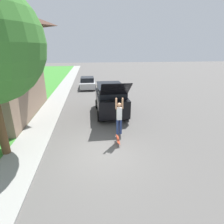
{
  "coord_description": "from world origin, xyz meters",
  "views": [
    {
      "loc": [
        -0.43,
        -7.23,
        4.71
      ],
      "look_at": [
        0.86,
        2.55,
        1.14
      ],
      "focal_mm": 28.0,
      "sensor_mm": 36.0,
      "label": 1
    }
  ],
  "objects_px": {
    "suv_parked": "(111,98)",
    "skateboard": "(118,139)",
    "car_down_street": "(87,83)",
    "skateboarder": "(119,116)"
  },
  "relations": [
    {
      "from": "suv_parked",
      "to": "skateboard",
      "type": "xyz_separation_m",
      "value": [
        -0.19,
        -4.61,
        -0.97
      ]
    },
    {
      "from": "car_down_street",
      "to": "skateboarder",
      "type": "bearing_deg",
      "value": -83.33
    },
    {
      "from": "car_down_street",
      "to": "skateboard",
      "type": "xyz_separation_m",
      "value": [
        1.57,
        -14.3,
        -0.43
      ]
    },
    {
      "from": "car_down_street",
      "to": "skateboarder",
      "type": "distance_m",
      "value": 14.27
    },
    {
      "from": "suv_parked",
      "to": "car_down_street",
      "type": "xyz_separation_m",
      "value": [
        -1.77,
        9.69,
        -0.55
      ]
    },
    {
      "from": "suv_parked",
      "to": "skateboard",
      "type": "distance_m",
      "value": 4.72
    },
    {
      "from": "skateboard",
      "to": "suv_parked",
      "type": "bearing_deg",
      "value": 87.63
    },
    {
      "from": "skateboard",
      "to": "car_down_street",
      "type": "bearing_deg",
      "value": 96.28
    },
    {
      "from": "skateboarder",
      "to": "skateboard",
      "type": "distance_m",
      "value": 1.27
    },
    {
      "from": "skateboarder",
      "to": "skateboard",
      "type": "bearing_deg",
      "value": -116.32
    }
  ]
}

